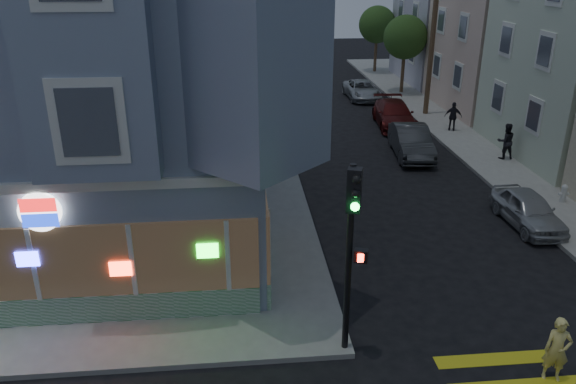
{
  "coord_description": "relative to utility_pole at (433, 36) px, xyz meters",
  "views": [
    {
      "loc": [
        0.33,
        -8.79,
        8.99
      ],
      "look_at": [
        1.83,
        6.77,
        2.45
      ],
      "focal_mm": 35.0,
      "sensor_mm": 36.0,
      "label": 1
    }
  ],
  "objects": [
    {
      "name": "corner_building",
      "position": [
        -18.0,
        -13.02,
        1.02
      ],
      "size": [
        14.6,
        14.6,
        11.4
      ],
      "color": "slate",
      "rests_on": "sidewalk_nw"
    },
    {
      "name": "row_house_c",
      "position": [
        7.5,
        1.0,
        -0.15
      ],
      "size": [
        12.0,
        8.6,
        9.0
      ],
      "primitive_type": "cube",
      "color": "#CCAE9D",
      "rests_on": "sidewalk_ne"
    },
    {
      "name": "row_house_d",
      "position": [
        7.5,
        10.0,
        0.6
      ],
      "size": [
        12.0,
        8.6,
        10.5
      ],
      "primitive_type": "cube",
      "color": "#AAA8B8",
      "rests_on": "sidewalk_ne"
    },
    {
      "name": "utility_pole",
      "position": [
        0.0,
        0.0,
        0.0
      ],
      "size": [
        2.2,
        0.3,
        9.0
      ],
      "color": "#4C3826",
      "rests_on": "sidewalk_ne"
    },
    {
      "name": "street_tree_near",
      "position": [
        0.2,
        6.0,
        -0.86
      ],
      "size": [
        3.0,
        3.0,
        5.3
      ],
      "color": "#4C3826",
      "rests_on": "sidewalk_ne"
    },
    {
      "name": "street_tree_far",
      "position": [
        0.2,
        14.0,
        -0.86
      ],
      "size": [
        3.0,
        3.0,
        5.3
      ],
      "color": "#4C3826",
      "rests_on": "sidewalk_ne"
    },
    {
      "name": "running_child",
      "position": [
        -4.62,
        -23.1,
        -4.0
      ],
      "size": [
        0.67,
        0.53,
        1.6
      ],
      "primitive_type": "imported",
      "rotation": [
        0.0,
        0.0,
        -0.28
      ],
      "color": "#EADA77",
      "rests_on": "ground"
    },
    {
      "name": "pedestrian_a",
      "position": [
        1.0,
        -8.56,
        -3.79
      ],
      "size": [
        0.84,
        0.66,
        1.71
      ],
      "primitive_type": "imported",
      "rotation": [
        0.0,
        0.0,
        3.13
      ],
      "color": "black",
      "rests_on": "sidewalk_ne"
    },
    {
      "name": "pedestrian_b",
      "position": [
        0.27,
        -3.74,
        -3.86
      ],
      "size": [
        1.0,
        0.7,
        1.57
      ],
      "primitive_type": "imported",
      "rotation": [
        0.0,
        0.0,
        2.76
      ],
      "color": "black",
      "rests_on": "sidewalk_ne"
    },
    {
      "name": "parked_car_a",
      "position": [
        -1.3,
        -15.33,
        -4.17
      ],
      "size": [
        1.52,
        3.69,
        1.25
      ],
      "primitive_type": "imported",
      "rotation": [
        0.0,
        0.0,
        0.01
      ],
      "color": "#AAAEB2",
      "rests_on": "ground"
    },
    {
      "name": "parked_car_b",
      "position": [
        -3.19,
        -7.39,
        -4.05
      ],
      "size": [
        2.01,
        4.64,
        1.49
      ],
      "primitive_type": "imported",
      "rotation": [
        0.0,
        0.0,
        -0.1
      ],
      "color": "#343639",
      "rests_on": "ground"
    },
    {
      "name": "parked_car_c",
      "position": [
        -2.61,
        -2.19,
        -4.08
      ],
      "size": [
        2.4,
        5.06,
        1.42
      ],
      "primitive_type": "imported",
      "rotation": [
        0.0,
        0.0,
        -0.08
      ],
      "color": "#531313",
      "rests_on": "ground"
    },
    {
      "name": "parked_car_d",
      "position": [
        -2.93,
        4.79,
        -4.18
      ],
      "size": [
        2.1,
        4.45,
        1.23
      ],
      "primitive_type": "imported",
      "rotation": [
        0.0,
        0.0,
        0.01
      ],
      "color": "#A3A9AE",
      "rests_on": "ground"
    },
    {
      "name": "traffic_signal",
      "position": [
        -9.18,
        -21.82,
        -1.42
      ],
      "size": [
        0.6,
        0.53,
        4.77
      ],
      "rotation": [
        0.0,
        0.0,
        -0.33
      ],
      "color": "black",
      "rests_on": "sidewalk_nw"
    },
    {
      "name": "fire_hydrant",
      "position": [
        1.0,
        -13.73,
        -4.27
      ],
      "size": [
        0.41,
        0.24,
        0.72
      ],
      "color": "silver",
      "rests_on": "sidewalk_ne"
    }
  ]
}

